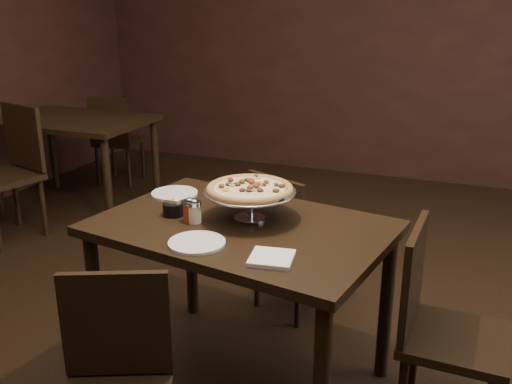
% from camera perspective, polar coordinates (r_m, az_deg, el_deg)
% --- Properties ---
extents(room, '(6.04, 7.04, 2.84)m').
position_cam_1_polar(room, '(2.42, -0.33, 11.08)').
color(room, black).
rests_on(room, ground).
extents(dining_table, '(1.38, 1.04, 0.79)m').
position_cam_1_polar(dining_table, '(2.55, -1.46, -5.36)').
color(dining_table, black).
rests_on(dining_table, ground).
extents(background_table, '(1.25, 0.83, 0.78)m').
position_cam_1_polar(background_table, '(5.06, -17.77, 5.91)').
color(background_table, black).
rests_on(background_table, ground).
extents(pizza_stand, '(0.42, 0.42, 0.17)m').
position_cam_1_polar(pizza_stand, '(2.52, -0.63, 0.27)').
color(pizza_stand, '#B4B4BB').
rests_on(pizza_stand, dining_table).
extents(parmesan_shaker, '(0.06, 0.06, 0.11)m').
position_cam_1_polar(parmesan_shaker, '(2.52, -6.19, -1.94)').
color(parmesan_shaker, beige).
rests_on(parmesan_shaker, dining_table).
extents(pepper_flake_shaker, '(0.06, 0.06, 0.11)m').
position_cam_1_polar(pepper_flake_shaker, '(2.53, -6.62, -1.84)').
color(pepper_flake_shaker, maroon).
rests_on(pepper_flake_shaker, dining_table).
extents(packet_caddy, '(0.10, 0.10, 0.08)m').
position_cam_1_polar(packet_caddy, '(2.62, -8.26, -1.65)').
color(packet_caddy, black).
rests_on(packet_caddy, dining_table).
extents(napkin_stack, '(0.18, 0.18, 0.02)m').
position_cam_1_polar(napkin_stack, '(2.17, 1.57, -6.63)').
color(napkin_stack, white).
rests_on(napkin_stack, dining_table).
extents(plate_left, '(0.23, 0.23, 0.01)m').
position_cam_1_polar(plate_left, '(2.91, -8.15, -0.13)').
color(plate_left, white).
rests_on(plate_left, dining_table).
extents(plate_near, '(0.23, 0.23, 0.01)m').
position_cam_1_polar(plate_near, '(2.32, -5.94, -5.07)').
color(plate_near, white).
rests_on(plate_near, dining_table).
extents(serving_spatula, '(0.14, 0.14, 0.02)m').
position_cam_1_polar(serving_spatula, '(2.38, 1.67, -0.97)').
color(serving_spatula, '#B4B4BB').
rests_on(serving_spatula, pizza_stand).
extents(chair_far, '(0.52, 0.52, 0.84)m').
position_cam_1_polar(chair_far, '(3.20, 3.28, -4.61)').
color(chair_far, black).
rests_on(chair_far, ground).
extents(chair_side, '(0.43, 0.43, 0.88)m').
position_cam_1_polar(chair_side, '(2.48, 17.78, -12.38)').
color(chair_side, black).
rests_on(chair_side, ground).
extents(bg_chair_far, '(0.45, 0.45, 0.86)m').
position_cam_1_polar(bg_chair_far, '(5.65, -13.88, 5.36)').
color(bg_chair_far, black).
rests_on(bg_chair_far, ground).
extents(bg_chair_near, '(0.57, 0.57, 0.99)m').
position_cam_1_polar(bg_chair_near, '(4.62, -23.31, 2.32)').
color(bg_chair_near, black).
rests_on(bg_chair_near, ground).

